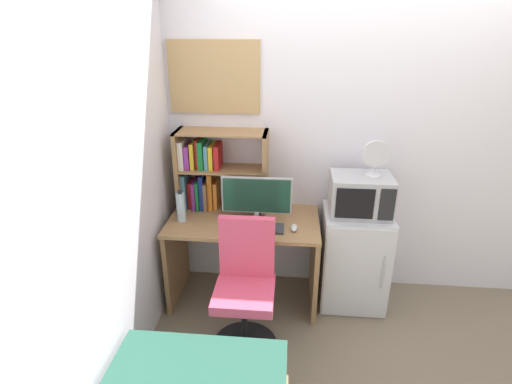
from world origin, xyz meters
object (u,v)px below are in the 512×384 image
Objects in this scene: microwave at (360,195)px; wall_corkboard at (214,77)px; monitor at (257,198)px; keyboard at (255,228)px; hutch_bookshelf at (209,170)px; water_bottle at (181,207)px; desk_fan at (376,157)px; desk_chair at (245,294)px; computer_mouse at (294,228)px; mini_fridge at (353,258)px.

wall_corkboard is (-1.14, 0.25, 0.82)m from microwave.
monitor is 0.23m from keyboard.
hutch_bookshelf is 2.84× the size of water_bottle.
microwave is 1.43m from wall_corkboard.
desk_fan is (0.08, -0.01, 0.31)m from microwave.
desk_chair is (0.55, -0.45, -0.43)m from water_bottle.
computer_mouse is 0.79m from desk_fan.
wall_corkboard is (-1.22, 0.26, 0.51)m from desk_fan.
mini_fridge is 1.15× the size of wall_corkboard.
keyboard is 1.70× the size of water_bottle.
mini_fridge is 2.93× the size of desk_fan.
wall_corkboard reaches higher than hutch_bookshelf.
keyboard is 1.56× the size of desk_fan.
computer_mouse is 0.16× the size of wall_corkboard.
hutch_bookshelf is 1.68× the size of keyboard.
hutch_bookshelf is 0.62m from keyboard.
monitor is at bearing -173.30° from mini_fridge.
hutch_bookshelf reaches higher than desk_chair.
monitor is 1.24× the size of keyboard.
hutch_bookshelf is 1.37m from mini_fridge.
water_bottle is at bearing -174.59° from mini_fridge.
desk_chair is (-0.03, -0.37, -0.32)m from keyboard.
monitor is 1.17× the size of microwave.
computer_mouse is at bearing -34.87° from wall_corkboard.
water_bottle is 0.31× the size of mini_fridge.
hutch_bookshelf is 1.35× the size of monitor.
monitor is 0.59m from water_bottle.
microwave is 0.32m from desk_fan.
computer_mouse is at bearing -158.20° from mini_fridge.
computer_mouse is 0.13× the size of mini_fridge.
desk_fan reaches higher than water_bottle.
keyboard is at bearing -164.72° from microwave.
microwave is at bearing -12.37° from wall_corkboard.
microwave reaches higher than mini_fridge.
microwave reaches higher than computer_mouse.
keyboard is 0.88m from mini_fridge.
microwave is at bearing 5.54° from water_bottle.
keyboard is 0.84m from microwave.
mini_fridge reaches higher than computer_mouse.
mini_fridge is at bearing -6.72° from hutch_bookshelf.
hutch_bookshelf is at bearing 150.14° from monitor.
wall_corkboard is (-0.32, 0.83, 1.35)m from desk_chair.
keyboard is (-0.00, -0.12, -0.19)m from monitor.
monitor is 0.97m from wall_corkboard.
computer_mouse is at bearing 50.05° from desk_chair.
desk_fan is (1.44, 0.13, 0.41)m from water_bottle.
mini_fridge is at bearing 6.70° from monitor.
keyboard is 0.29m from computer_mouse.
water_bottle is at bearing -123.26° from hutch_bookshelf.
desk_chair is at bearing -144.37° from microwave.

